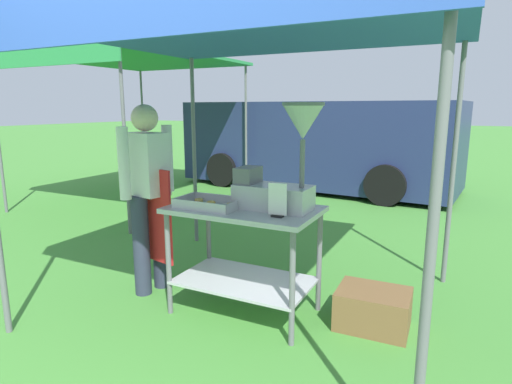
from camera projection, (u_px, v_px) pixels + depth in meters
ground_plane at (375, 198)px, 7.48m from camera, size 70.00×70.00×0.00m
stall_canopy at (250, 34)px, 3.01m from camera, size 2.94×2.57×2.18m
donut_cart at (244, 236)px, 3.21m from camera, size 1.12×0.67×0.85m
donut_tray at (210, 205)px, 3.16m from camera, size 0.47×0.30×0.07m
donut_fryer at (282, 167)px, 3.03m from camera, size 0.65×0.29×0.77m
menu_sign at (278, 203)px, 2.87m from camera, size 0.13×0.05×0.24m
vendor at (149, 190)px, 3.55m from camera, size 0.47×0.54×1.61m
supply_crate at (373, 309)px, 3.07m from camera, size 0.52×0.41×0.28m
van_navy at (317, 144)px, 8.40m from camera, size 5.45×2.45×1.69m
neighbour_tent at (130, 62)px, 6.83m from camera, size 2.70×3.38×2.39m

